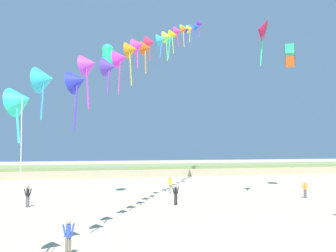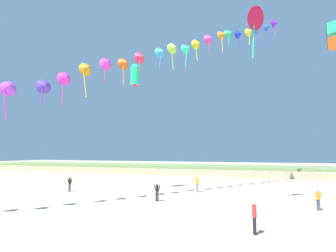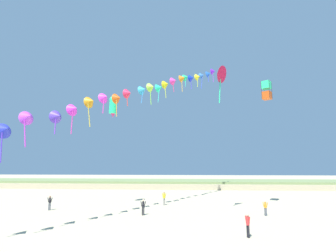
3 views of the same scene
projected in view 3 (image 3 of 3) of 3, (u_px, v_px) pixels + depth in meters
name	position (u px, v px, depth m)	size (l,w,h in m)	color
dune_ridge	(177.00, 184.00, 60.32)	(120.00, 13.78, 1.59)	tan
person_near_right	(164.00, 197.00, 33.45)	(0.53, 0.42, 1.72)	gray
person_mid_center	(265.00, 207.00, 26.50)	(0.49, 0.35, 1.53)	#474C56
person_far_left	(248.00, 223.00, 18.61)	(0.30, 0.57, 1.68)	black
person_far_right	(50.00, 202.00, 29.77)	(0.56, 0.22, 1.60)	#474C56
person_far_center	(143.00, 206.00, 26.82)	(0.56, 0.22, 1.59)	black
kite_banner_string	(146.00, 90.00, 31.54)	(20.69, 34.44, 22.58)	#2CE4BB
large_kite_low_lead	(219.00, 74.00, 28.85)	(2.02, 2.22, 4.24)	red
large_kite_mid_trail	(113.00, 106.00, 33.74)	(1.49, 1.47, 2.76)	#25EA8C
large_kite_high_solo	(267.00, 90.00, 33.31)	(1.39, 1.39, 2.36)	#D04D16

